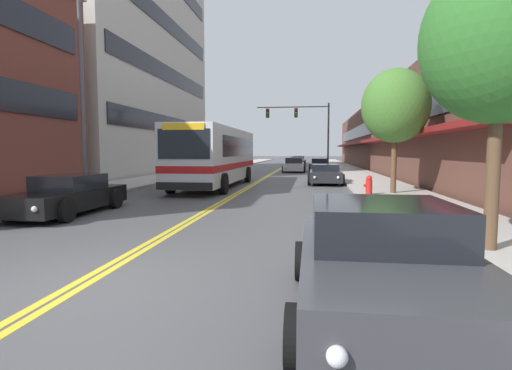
# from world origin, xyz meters

# --- Properties ---
(ground_plane) EXTENTS (240.00, 240.00, 0.00)m
(ground_plane) POSITION_xyz_m (0.00, 37.00, 0.00)
(ground_plane) COLOR #4C4C4F
(sidewalk_left) EXTENTS (3.50, 106.00, 0.15)m
(sidewalk_left) POSITION_xyz_m (-7.25, 37.00, 0.07)
(sidewalk_left) COLOR #B2ADA5
(sidewalk_left) RESTS_ON ground_plane
(sidewalk_right) EXTENTS (3.50, 106.00, 0.15)m
(sidewalk_right) POSITION_xyz_m (7.25, 37.00, 0.07)
(sidewalk_right) COLOR #B2ADA5
(sidewalk_right) RESTS_ON ground_plane
(centre_line) EXTENTS (0.34, 106.00, 0.01)m
(centre_line) POSITION_xyz_m (0.00, 37.00, 0.00)
(centre_line) COLOR yellow
(centre_line) RESTS_ON ground_plane
(office_tower_left) EXTENTS (12.08, 24.64, 26.53)m
(office_tower_left) POSITION_xyz_m (-15.24, 29.53, 13.26)
(office_tower_left) COLOR #BCB7AD
(office_tower_left) RESTS_ON ground_plane
(storefront_row_right) EXTENTS (9.10, 68.00, 7.07)m
(storefront_row_right) POSITION_xyz_m (13.22, 37.00, 3.53)
(storefront_row_right) COLOR brown
(storefront_row_right) RESTS_ON ground_plane
(city_bus) EXTENTS (2.87, 11.83, 3.25)m
(city_bus) POSITION_xyz_m (-1.87, 16.75, 1.83)
(city_bus) COLOR silver
(city_bus) RESTS_ON ground_plane
(car_black_parked_left_mid) EXTENTS (2.04, 4.82, 1.26)m
(car_black_parked_left_mid) POSITION_xyz_m (-4.28, 6.25, 0.59)
(car_black_parked_left_mid) COLOR black
(car_black_parked_left_mid) RESTS_ON ground_plane
(car_dark_grey_parked_right_foreground) EXTENTS (2.20, 4.29, 1.39)m
(car_dark_grey_parked_right_foreground) POSITION_xyz_m (4.31, -0.63, 0.64)
(car_dark_grey_parked_right_foreground) COLOR #38383D
(car_dark_grey_parked_right_foreground) RESTS_ON ground_plane
(car_slate_blue_parked_right_mid) EXTENTS (2.14, 4.81, 1.27)m
(car_slate_blue_parked_right_mid) POSITION_xyz_m (4.35, 35.88, 0.60)
(car_slate_blue_parked_right_mid) COLOR #475675
(car_slate_blue_parked_right_mid) RESTS_ON ground_plane
(car_charcoal_parked_right_far) EXTENTS (2.13, 4.26, 1.20)m
(car_charcoal_parked_right_far) POSITION_xyz_m (4.34, 19.40, 0.58)
(car_charcoal_parked_right_far) COLOR #232328
(car_charcoal_parked_right_far) RESTS_ON ground_plane
(car_silver_moving_lead) EXTENTS (2.17, 4.84, 1.38)m
(car_silver_moving_lead) POSITION_xyz_m (1.85, 33.51, 0.64)
(car_silver_moving_lead) COLOR #B7B7BC
(car_silver_moving_lead) RESTS_ON ground_plane
(car_champagne_moving_second) EXTENTS (2.15, 4.87, 1.27)m
(car_champagne_moving_second) POSITION_xyz_m (1.61, 56.84, 0.60)
(car_champagne_moving_second) COLOR beige
(car_champagne_moving_second) RESTS_ON ground_plane
(car_navy_moving_third) EXTENTS (2.05, 4.60, 1.30)m
(car_navy_moving_third) POSITION_xyz_m (1.67, 47.80, 0.61)
(car_navy_moving_third) COLOR #19234C
(car_navy_moving_third) RESTS_ON ground_plane
(traffic_signal_mast) EXTENTS (7.43, 0.38, 6.89)m
(traffic_signal_mast) POSITION_xyz_m (2.71, 36.11, 4.95)
(traffic_signal_mast) COLOR #47474C
(traffic_signal_mast) RESTS_ON ground_plane
(street_lamp_left_near) EXTENTS (1.91, 0.28, 9.36)m
(street_lamp_left_near) POSITION_xyz_m (-5.09, 8.98, 5.41)
(street_lamp_left_near) COLOR #47474C
(street_lamp_left_near) RESTS_ON ground_plane
(street_tree_right_near) EXTENTS (2.80, 2.80, 5.44)m
(street_tree_right_near) POSITION_xyz_m (6.84, 2.48, 4.03)
(street_tree_right_near) COLOR brown
(street_tree_right_near) RESTS_ON sidewalk_right
(street_tree_right_mid) EXTENTS (2.96, 2.96, 5.50)m
(street_tree_right_mid) POSITION_xyz_m (7.13, 13.00, 4.00)
(street_tree_right_mid) COLOR brown
(street_tree_right_mid) RESTS_ON sidewalk_right
(fire_hydrant) EXTENTS (0.36, 0.28, 0.83)m
(fire_hydrant) POSITION_xyz_m (5.95, 12.13, 0.56)
(fire_hydrant) COLOR red
(fire_hydrant) RESTS_ON sidewalk_right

